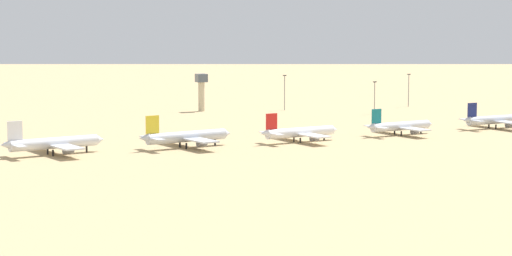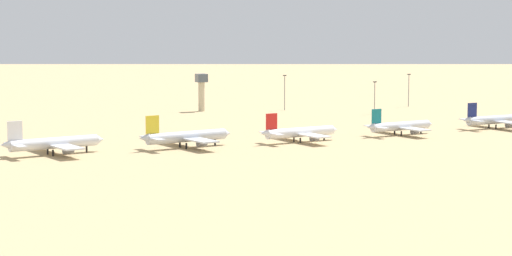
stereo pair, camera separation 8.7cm
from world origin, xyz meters
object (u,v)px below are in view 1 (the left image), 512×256
parked_jet_yellow_2 (186,137)px  parked_jet_red_3 (299,132)px  light_pole_mid (409,88)px  parked_jet_navy_5 (494,120)px  light_pole_west (375,95)px  parked_jet_teal_4 (400,126)px  light_pole_east (285,90)px  parked_jet_white_1 (53,143)px  control_tower (201,89)px

parked_jet_yellow_2 → parked_jet_red_3: 44.30m
parked_jet_red_3 → light_pole_mid: 163.11m
parked_jet_red_3 → parked_jet_navy_5: parked_jet_red_3 is taller
light_pole_west → parked_jet_teal_4: bearing=-113.7°
parked_jet_navy_5 → parked_jet_yellow_2: bearing=178.1°
light_pole_mid → parked_jet_navy_5: bearing=-102.5°
parked_jet_yellow_2 → light_pole_east: (93.37, 117.02, 6.15)m
parked_jet_white_1 → parked_jet_teal_4: size_ratio=1.11×
parked_jet_teal_4 → control_tower: control_tower is taller
parked_jet_red_3 → light_pole_east: size_ratio=1.93×
light_pole_mid → light_pole_east: bearing=174.5°
light_pole_east → control_tower: bearing=163.6°
parked_jet_white_1 → parked_jet_yellow_2: bearing=-11.9°
parked_jet_white_1 → parked_jet_red_3: bearing=-12.5°
parked_jet_yellow_2 → parked_jet_navy_5: parked_jet_yellow_2 is taller
control_tower → light_pole_west: (72.83, -46.34, -2.19)m
parked_jet_yellow_2 → parked_jet_navy_5: (139.75, 7.12, -0.33)m
parked_jet_white_1 → light_pole_east: size_ratio=2.07×
parked_jet_navy_5 → light_pole_east: size_ratio=1.92×
parked_jet_yellow_2 → parked_jet_red_3: parked_jet_yellow_2 is taller
light_pole_mid → light_pole_east: light_pole_east is taller
parked_jet_navy_5 → light_pole_mid: 105.95m
control_tower → light_pole_west: control_tower is taller
parked_jet_navy_5 → light_pole_mid: bearing=72.7°
parked_jet_red_3 → parked_jet_teal_4: parked_jet_red_3 is taller
light_pole_mid → light_pole_east: size_ratio=0.97×
parked_jet_yellow_2 → light_pole_west: light_pole_west is taller
parked_jet_navy_5 → light_pole_mid: light_pole_mid is taller
parked_jet_white_1 → parked_jet_red_3: (91.36, -2.28, -0.28)m
parked_jet_teal_4 → light_pole_west: (35.14, 80.03, 5.55)m
parked_jet_yellow_2 → parked_jet_red_3: (44.27, -1.62, -0.30)m
parked_jet_teal_4 → control_tower: bearing=98.8°
parked_jet_red_3 → parked_jet_teal_4: 46.51m
parked_jet_yellow_2 → light_pole_mid: 196.69m
parked_jet_red_3 → parked_jet_teal_4: bearing=-2.8°
parked_jet_red_3 → light_pole_west: light_pole_west is taller
parked_jet_white_1 → light_pole_east: bearing=28.6°
parked_jet_yellow_2 → parked_jet_navy_5: bearing=-7.6°
control_tower → light_pole_mid: control_tower is taller
parked_jet_red_3 → light_pole_mid: light_pole_mid is taller
light_pole_east → parked_jet_yellow_2: bearing=-128.6°
control_tower → parked_jet_white_1: bearing=-127.9°
parked_jet_yellow_2 → light_pole_west: (125.74, 82.57, 5.11)m
parked_jet_white_1 → control_tower: 162.80m
parked_jet_teal_4 → parked_jet_navy_5: parked_jet_navy_5 is taller
parked_jet_red_3 → light_pole_east: light_pole_east is taller
parked_jet_yellow_2 → light_pole_mid: bearing=23.6°
parked_jet_teal_4 → light_pole_mid: light_pole_mid is taller
parked_jet_red_3 → control_tower: (8.64, 130.54, 7.59)m
parked_jet_navy_5 → control_tower: 149.78m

